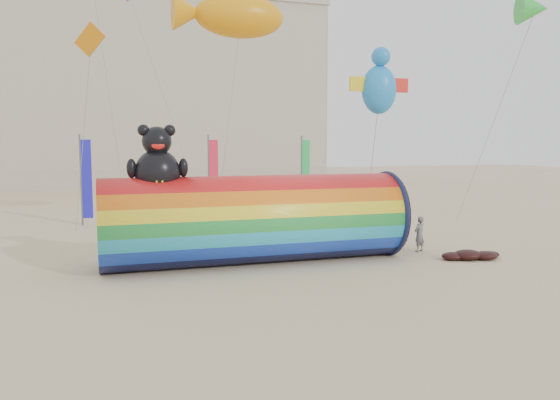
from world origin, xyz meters
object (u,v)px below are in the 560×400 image
object	(u,v)px
hotel_building	(47,92)
windsock_assembly	(255,217)
fabric_bundle	(471,255)
kite_handler	(419,234)

from	to	relation	value
hotel_building	windsock_assembly	xyz separation A→B (m)	(11.35, -44.83, -8.50)
windsock_assembly	fabric_bundle	xyz separation A→B (m)	(8.48, -2.17, -1.64)
hotel_building	kite_handler	xyz separation A→B (m)	(18.67, -44.99, -9.54)
windsock_assembly	kite_handler	bearing A→B (deg)	-1.25
hotel_building	windsock_assembly	size ratio (longest dim) A/B	5.10
fabric_bundle	kite_handler	bearing A→B (deg)	119.91
windsock_assembly	kite_handler	distance (m)	7.40
hotel_building	fabric_bundle	size ratio (longest dim) A/B	23.06
windsock_assembly	kite_handler	world-z (taller)	windsock_assembly
hotel_building	fabric_bundle	world-z (taller)	hotel_building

